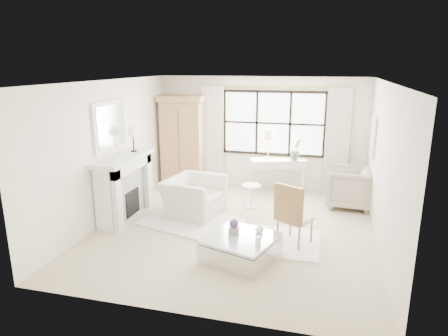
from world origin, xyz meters
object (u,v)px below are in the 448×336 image
at_px(armoire, 183,140).
at_px(club_armchair, 194,196).
at_px(console_table, 278,175).
at_px(coffee_table, 241,248).

xyz_separation_m(armoire, club_armchair, (0.92, -1.90, -0.76)).
height_order(console_table, coffee_table, console_table).
xyz_separation_m(armoire, console_table, (2.39, -0.00, -0.74)).
xyz_separation_m(console_table, coffee_table, (-0.14, -3.58, -0.22)).
bearing_deg(armoire, console_table, -2.44).
distance_m(armoire, console_table, 2.51).
bearing_deg(coffee_table, armoire, 140.28).
height_order(armoire, console_table, armoire).
bearing_deg(club_armchair, armoire, 35.75).
relative_size(club_armchair, coffee_table, 0.92).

